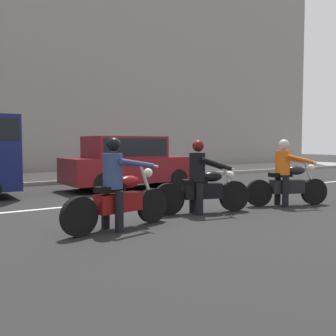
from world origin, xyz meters
name	(u,v)px	position (x,y,z in m)	size (l,w,h in m)	color
ground_plane	(145,206)	(0.00, 0.00, 0.00)	(80.00, 80.00, 0.00)	black
sidewalk_slab	(47,178)	(0.00, 8.00, 0.07)	(40.00, 4.40, 0.14)	gray
building_facade	(23,43)	(0.00, 11.40, 6.24)	(40.00, 1.40, 12.49)	gray
lane_marking_stripe	(151,199)	(0.72, 0.90, 0.00)	(18.00, 0.14, 0.01)	silver
motorcycle_with_rider_black_leather	(202,184)	(0.51, -1.51, 0.64)	(2.15, 0.87, 1.58)	black
motorcycle_with_rider_orange_stripe	(286,179)	(2.84, -1.85, 0.65)	(1.96, 1.00, 1.60)	black
motorcycle_with_rider_denim_blue	(118,192)	(-1.67, -1.89, 0.65)	(2.21, 0.77, 1.61)	black
parked_sedan_maroon	(128,162)	(1.29, 3.30, 0.88)	(4.35, 1.82, 1.72)	maroon
street_sign_post	(15,139)	(-1.17, 8.31, 1.68)	(0.44, 0.08, 2.55)	gray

